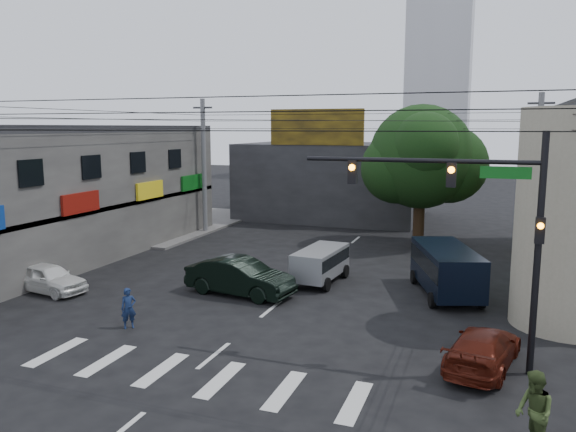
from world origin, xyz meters
The scene contains 18 objects.
ground centered at (0.00, 0.00, 0.00)m, with size 160.00×160.00×0.00m, color black.
sidewalk_far_left centered at (-18.00, 18.00, 0.07)m, with size 16.00×16.00×0.15m, color #514F4C.
building_left centered at (-18.00, 6.00, 3.50)m, with size 14.00×24.00×7.00m, color #413F3C.
corner_column centered at (11.00, 4.00, 4.00)m, with size 4.00×4.00×8.00m, color gray.
building_far centered at (-4.00, 26.00, 3.00)m, with size 14.00×10.00×6.00m, color #232326.
billboard centered at (-4.00, 21.10, 7.30)m, with size 7.00×0.30×2.60m, color olive.
tower_distant centered at (0.00, 70.00, 22.00)m, with size 9.00×9.00×44.00m, color silver.
street_tree centered at (4.00, 17.00, 5.47)m, with size 6.40×6.40×8.70m.
traffic_gantry centered at (7.82, -1.00, 4.83)m, with size 7.10×0.35×7.20m.
utility_pole_far_left centered at (-10.50, 16.00, 4.60)m, with size 0.32×0.32×9.20m, color #59595B.
utility_pole_far_right centered at (10.50, 16.00, 4.60)m, with size 0.32×0.32×9.20m, color #59595B.
dark_sedan centered at (-2.01, 3.39, 0.81)m, with size 5.10×2.41×1.61m, color black.
white_compact centered at (-10.20, 0.82, 0.65)m, with size 3.98×2.08×1.29m, color silver.
maroon_sedan centered at (8.16, -0.97, 0.61)m, with size 2.52×4.47×1.22m, color #46130A.
silver_minivan centered at (0.75, 6.49, 0.81)m, with size 1.89×3.90×1.63m, color gray, non-canonical shape.
navy_van centered at (6.48, 6.43, 1.06)m, with size 3.63×5.65×2.11m, color black, non-canonical shape.
traffic_officer centered at (-4.10, -1.78, 0.75)m, with size 0.64×0.64×1.50m, color #132144.
pedestrian_olive centered at (9.31, -5.38, 0.95)m, with size 1.04×1.14×1.91m, color #354620.
Camera 1 is at (8.11, -18.32, 7.30)m, focal length 35.00 mm.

